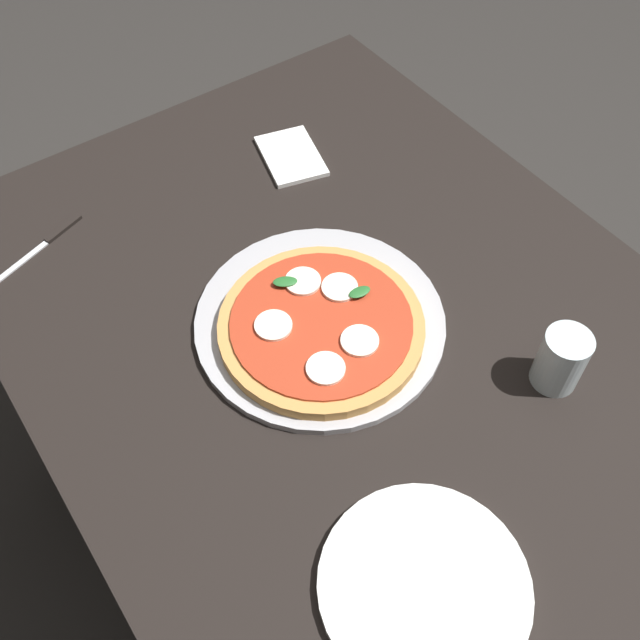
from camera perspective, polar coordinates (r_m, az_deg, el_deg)
The scene contains 8 objects.
ground_plane at distance 1.65m, azimuth 1.78°, elevation -15.94°, with size 6.00×6.00×0.00m, color #2D2B28.
dining_table at distance 1.10m, azimuth 2.59°, elevation -4.17°, with size 1.18×0.87×0.73m.
serving_tray at distance 1.00m, azimuth -0.00°, elevation -0.14°, with size 0.35×0.35×0.01m, color #B2B2B7.
pizza at distance 0.98m, azimuth 0.09°, elevation -0.47°, with size 0.28×0.28×0.03m.
plate_white at distance 0.85m, azimuth 8.19°, elevation -20.03°, with size 0.23×0.23×0.01m, color white.
napkin at distance 1.25m, azimuth -2.29°, elevation 12.77°, with size 0.13×0.09×0.01m, color white.
knife at distance 1.18m, azimuth -20.75°, elevation 5.76°, with size 0.07×0.18×0.01m.
glass_cup at distance 0.97m, azimuth 18.44°, elevation -2.99°, with size 0.06×0.06×0.09m, color silver.
Camera 1 is at (-0.46, 0.39, 1.54)m, focal length 40.65 mm.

